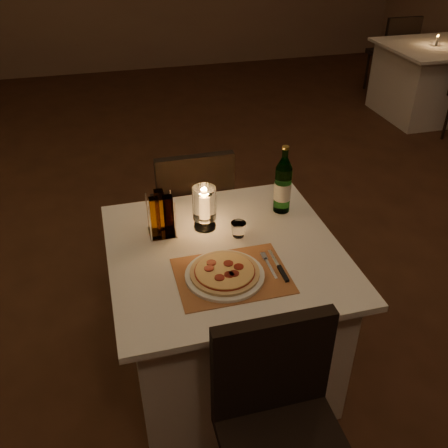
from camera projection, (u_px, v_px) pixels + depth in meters
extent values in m
cube|color=#452516|center=(190.00, 323.00, 2.84)|extent=(8.00, 10.00, 0.02)
cube|color=white|center=(225.00, 315.00, 2.37)|extent=(0.88, 0.88, 0.71)
cube|color=white|center=(225.00, 252.00, 2.17)|extent=(1.00, 1.00, 0.03)
cube|color=black|center=(272.00, 365.00, 1.69)|extent=(0.42, 0.05, 0.42)
cylinder|color=black|center=(307.00, 440.00, 1.97)|extent=(0.03, 0.03, 0.44)
cube|color=black|center=(190.00, 210.00, 2.96)|extent=(0.42, 0.42, 0.05)
cube|color=black|center=(196.00, 192.00, 2.68)|extent=(0.42, 0.05, 0.42)
cylinder|color=black|center=(212.00, 225.00, 3.26)|extent=(0.03, 0.03, 0.44)
cylinder|color=black|center=(160.00, 232.00, 3.19)|extent=(0.03, 0.03, 0.44)
cylinder|color=black|center=(225.00, 255.00, 2.99)|extent=(0.03, 0.03, 0.44)
cylinder|color=black|center=(169.00, 264.00, 2.92)|extent=(0.03, 0.03, 0.44)
cube|color=#A16238|center=(232.00, 275.00, 2.01)|extent=(0.45, 0.34, 0.00)
cylinder|color=white|center=(225.00, 275.00, 2.00)|extent=(0.32, 0.32, 0.01)
cylinder|color=#D8B77F|center=(225.00, 272.00, 1.99)|extent=(0.28, 0.28, 0.01)
cylinder|color=maroon|center=(225.00, 271.00, 1.99)|extent=(0.24, 0.24, 0.00)
cylinder|color=#EACC7F|center=(225.00, 270.00, 1.98)|extent=(0.24, 0.24, 0.00)
cylinder|color=maroon|center=(239.00, 267.00, 2.00)|extent=(0.04, 0.04, 0.00)
cylinder|color=maroon|center=(228.00, 263.00, 2.02)|extent=(0.04, 0.04, 0.00)
cylinder|color=maroon|center=(211.00, 263.00, 2.02)|extent=(0.04, 0.04, 0.00)
cylinder|color=maroon|center=(209.00, 268.00, 1.99)|extent=(0.04, 0.04, 0.00)
cylinder|color=maroon|center=(220.00, 278.00, 1.94)|extent=(0.04, 0.04, 0.00)
cylinder|color=maroon|center=(229.00, 274.00, 1.96)|extent=(0.04, 0.04, 0.00)
cylinder|color=maroon|center=(234.00, 273.00, 1.96)|extent=(0.04, 0.04, 0.00)
cube|color=silver|center=(271.00, 268.00, 2.04)|extent=(0.01, 0.14, 0.00)
cube|color=silver|center=(264.00, 256.00, 2.11)|extent=(0.02, 0.05, 0.00)
cube|color=black|center=(283.00, 273.00, 2.01)|extent=(0.02, 0.10, 0.01)
cube|color=silver|center=(274.00, 258.00, 2.10)|extent=(0.01, 0.12, 0.00)
cylinder|color=#68B461|center=(283.00, 190.00, 2.37)|extent=(0.08, 0.08, 0.23)
cylinder|color=#68B461|center=(285.00, 153.00, 2.26)|extent=(0.03, 0.03, 0.04)
cylinder|color=gold|center=(286.00, 148.00, 2.25)|extent=(0.03, 0.03, 0.01)
cylinder|color=silver|center=(282.00, 191.00, 2.37)|extent=(0.08, 0.08, 0.09)
cylinder|color=white|center=(205.00, 226.00, 2.30)|extent=(0.10, 0.10, 0.01)
cylinder|color=white|center=(205.00, 221.00, 2.29)|extent=(0.02, 0.02, 0.04)
cylinder|color=white|center=(204.00, 203.00, 2.23)|extent=(0.11, 0.11, 0.15)
cylinder|color=white|center=(204.00, 206.00, 2.24)|extent=(0.03, 0.03, 0.11)
ellipsoid|color=orange|center=(204.00, 192.00, 2.20)|extent=(0.02, 0.02, 0.03)
cube|color=white|center=(163.00, 233.00, 2.26)|extent=(0.12, 0.12, 0.01)
cylinder|color=white|center=(150.00, 224.00, 2.15)|extent=(0.01, 0.01, 0.18)
cylinder|color=white|center=(176.00, 220.00, 2.18)|extent=(0.01, 0.01, 0.18)
cylinder|color=white|center=(147.00, 211.00, 2.24)|extent=(0.01, 0.01, 0.18)
cylinder|color=white|center=(171.00, 208.00, 2.27)|extent=(0.01, 0.01, 0.18)
cube|color=#BF8C33|center=(155.00, 218.00, 2.17)|extent=(0.04, 0.04, 0.20)
cube|color=#3F1E14|center=(169.00, 216.00, 2.19)|extent=(0.04, 0.04, 0.20)
cube|color=#BF8C33|center=(160.00, 210.00, 2.23)|extent=(0.04, 0.04, 0.20)
cube|color=white|center=(428.00, 83.00, 5.30)|extent=(0.88, 0.88, 0.71)
cube|color=white|center=(436.00, 47.00, 5.10)|extent=(1.00, 1.00, 0.03)
cylinder|color=black|center=(447.00, 118.00, 4.83)|extent=(0.03, 0.03, 0.44)
cube|color=black|center=(390.00, 54.00, 5.89)|extent=(0.42, 0.42, 0.05)
cube|color=black|center=(402.00, 37.00, 5.61)|extent=(0.42, 0.05, 0.42)
cylinder|color=black|center=(391.00, 69.00, 6.19)|extent=(0.03, 0.03, 0.44)
cylinder|color=black|center=(367.00, 71.00, 6.12)|extent=(0.03, 0.03, 0.44)
cylinder|color=black|center=(407.00, 77.00, 5.92)|extent=(0.03, 0.03, 0.44)
cylinder|color=black|center=(381.00, 79.00, 5.85)|extent=(0.03, 0.03, 0.44)
cylinder|color=white|center=(437.00, 41.00, 5.06)|extent=(0.03, 0.03, 0.09)
ellipsoid|color=orange|center=(438.00, 36.00, 5.03)|extent=(0.01, 0.01, 0.02)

